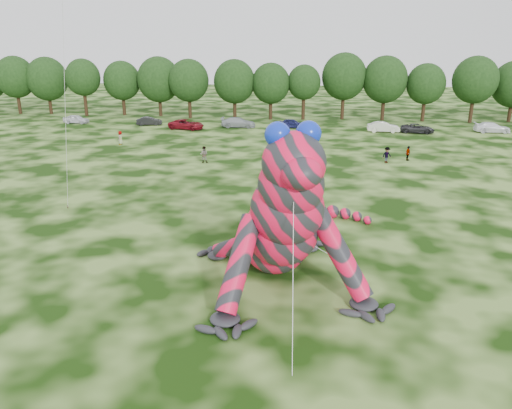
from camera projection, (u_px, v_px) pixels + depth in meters
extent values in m
plane|color=#16330A|center=(253.00, 279.00, 27.33)|extent=(240.00, 240.00, 0.00)
cylinder|color=silver|center=(65.00, 102.00, 34.36)|extent=(0.02, 0.02, 17.36)
cylinder|color=#382314|center=(68.00, 207.00, 38.70)|extent=(0.08, 0.08, 0.24)
imported|color=silver|center=(76.00, 119.00, 77.25)|extent=(4.02, 1.83, 1.34)
imported|color=black|center=(149.00, 121.00, 75.63)|extent=(3.98, 2.05, 1.25)
imported|color=maroon|center=(186.00, 124.00, 72.24)|extent=(5.52, 3.33, 1.43)
imported|color=#A1A7AA|center=(238.00, 122.00, 73.78)|extent=(5.14, 2.21, 1.47)
imported|color=navy|center=(292.00, 123.00, 73.30)|extent=(4.05, 1.84, 1.35)
imported|color=silver|center=(383.00, 127.00, 69.98)|extent=(4.44, 1.58, 1.46)
imported|color=#2A2A2C|center=(417.00, 128.00, 69.41)|extent=(4.82, 2.67, 1.28)
imported|color=white|center=(492.00, 128.00, 69.68)|extent=(4.89, 2.05, 1.41)
imported|color=gray|center=(387.00, 155.00, 52.59)|extent=(1.27, 1.11, 1.70)
imported|color=gray|center=(204.00, 154.00, 52.73)|extent=(0.87, 0.69, 1.75)
imported|color=gray|center=(120.00, 138.00, 61.84)|extent=(0.53, 0.82, 1.67)
imported|color=gray|center=(408.00, 153.00, 53.67)|extent=(0.86, 0.96, 1.56)
imported|color=gray|center=(280.00, 173.00, 45.62)|extent=(0.99, 1.65, 1.69)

